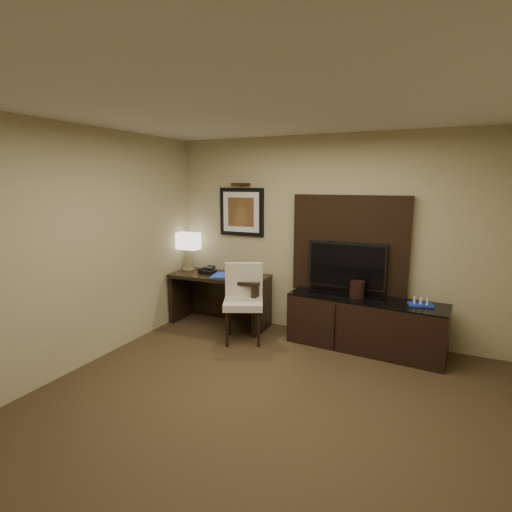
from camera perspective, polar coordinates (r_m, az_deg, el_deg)
The scene contains 17 objects.
floor at distance 3.71m, azimuth -1.38°, elevation -23.69°, with size 4.50×5.00×0.01m, color #362818.
ceiling at distance 3.13m, azimuth -1.62°, elevation 21.91°, with size 4.50×5.00×0.01m, color silver.
wall_back at distance 5.47m, azimuth 10.30°, elevation 2.66°, with size 4.50×0.01×2.70m, color tan.
wall_left at distance 4.60m, azimuth -27.42°, elevation 0.18°, with size 0.01×5.00×2.70m, color tan.
desk at distance 5.93m, azimuth -5.16°, elevation -6.22°, with size 1.42×0.61×0.76m, color black.
credenza at distance 5.26m, azimuth 15.26°, elevation -9.34°, with size 1.91×0.53×0.66m, color black.
tv_wall_panel at distance 5.36m, azimuth 13.20°, elevation 1.53°, with size 1.50×0.12×1.30m, color black.
tv at distance 5.30m, azimuth 12.87°, elevation -1.29°, with size 1.00×0.08×0.60m, color black.
artwork at distance 5.88m, azimuth -2.06°, elevation 6.31°, with size 0.70×0.04×0.70m, color black.
picture_light at distance 5.83m, azimuth -2.26°, elevation 10.20°, with size 0.04×0.04×0.30m, color #3E2B13.
desk_chair at distance 5.26m, azimuth -1.82°, elevation -6.68°, with size 0.50×0.58×1.05m, color beige, non-canonical shape.
table_lamp at distance 6.15m, azimuth -9.66°, elevation 0.81°, with size 0.37×0.21×0.60m, color #94875C, non-canonical shape.
desk_phone at distance 5.92m, azimuth -6.97°, elevation -1.96°, with size 0.21×0.19×0.10m, color black, non-canonical shape.
blue_folder at distance 5.70m, azimuth -4.84°, elevation -2.82°, with size 0.26×0.35×0.02m, color #1A3BA9.
book at distance 5.68m, azimuth -4.10°, elevation -1.85°, with size 0.16×0.02×0.22m, color tan.
ice_bucket at distance 5.15m, azimuth 14.25°, elevation -4.64°, with size 0.19×0.19×0.21m, color black.
minibar_tray at distance 5.07m, azimuth 22.48°, elevation -6.04°, with size 0.27×0.16×0.10m, color #1A31A9, non-canonical shape.
Camera 1 is at (1.37, -2.74, 2.08)m, focal length 28.00 mm.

